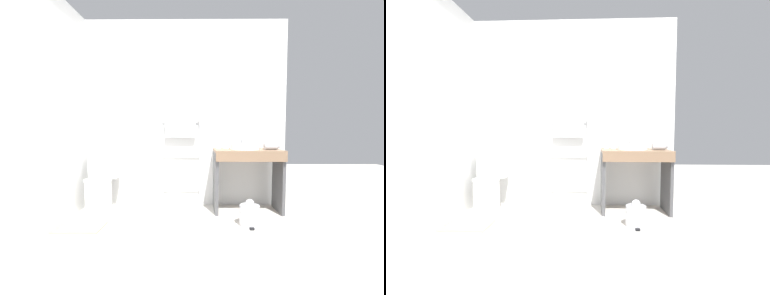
% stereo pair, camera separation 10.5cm
% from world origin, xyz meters
% --- Properties ---
extents(ground_plane, '(12.00, 12.00, 0.00)m').
position_xyz_m(ground_plane, '(0.00, 0.00, 0.00)').
color(ground_plane, beige).
extents(wall_back, '(2.99, 0.12, 2.66)m').
position_xyz_m(wall_back, '(0.00, 1.61, 1.33)').
color(wall_back, white).
rests_on(wall_back, ground_plane).
extents(wall_side, '(0.12, 2.30, 2.66)m').
position_xyz_m(wall_side, '(-1.44, 0.78, 1.33)').
color(wall_side, white).
rests_on(wall_side, ground_plane).
extents(toilet, '(0.39, 0.51, 0.78)m').
position_xyz_m(toilet, '(-1.10, 1.24, 0.34)').
color(toilet, white).
rests_on(toilet, ground_plane).
extents(towel_radiator, '(0.58, 0.06, 1.30)m').
position_xyz_m(towel_radiator, '(-0.02, 1.50, 0.97)').
color(towel_radiator, silver).
rests_on(towel_radiator, ground_plane).
extents(vanity_counter, '(0.89, 0.53, 0.84)m').
position_xyz_m(vanity_counter, '(0.89, 1.25, 0.57)').
color(vanity_counter, '#84664C').
rests_on(vanity_counter, ground_plane).
extents(sink_basin, '(0.39, 0.39, 0.07)m').
position_xyz_m(sink_basin, '(0.86, 1.26, 0.88)').
color(sink_basin, white).
rests_on(sink_basin, vanity_counter).
extents(faucet, '(0.02, 0.10, 0.14)m').
position_xyz_m(faucet, '(0.86, 1.47, 0.93)').
color(faucet, silver).
rests_on(faucet, vanity_counter).
extents(cup_near_wall, '(0.08, 0.08, 0.09)m').
position_xyz_m(cup_near_wall, '(0.52, 1.45, 0.89)').
color(cup_near_wall, white).
rests_on(cup_near_wall, vanity_counter).
extents(cup_near_edge, '(0.08, 0.08, 0.08)m').
position_xyz_m(cup_near_edge, '(0.62, 1.39, 0.88)').
color(cup_near_edge, white).
rests_on(cup_near_edge, vanity_counter).
extents(hair_dryer, '(0.21, 0.19, 0.08)m').
position_xyz_m(hair_dryer, '(1.20, 1.21, 0.88)').
color(hair_dryer, '#B7B7BC').
rests_on(hair_dryer, vanity_counter).
extents(trash_bin, '(0.23, 0.26, 0.31)m').
position_xyz_m(trash_bin, '(0.82, 0.72, 0.13)').
color(trash_bin, silver).
rests_on(trash_bin, ground_plane).
extents(bath_mat, '(0.56, 0.36, 0.01)m').
position_xyz_m(bath_mat, '(-1.14, 0.64, 0.01)').
color(bath_mat, gray).
rests_on(bath_mat, ground_plane).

